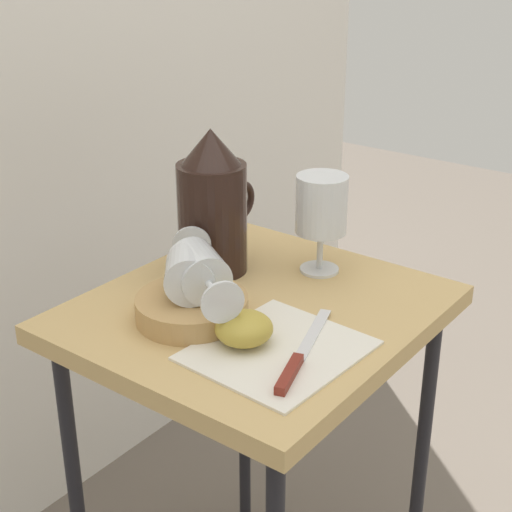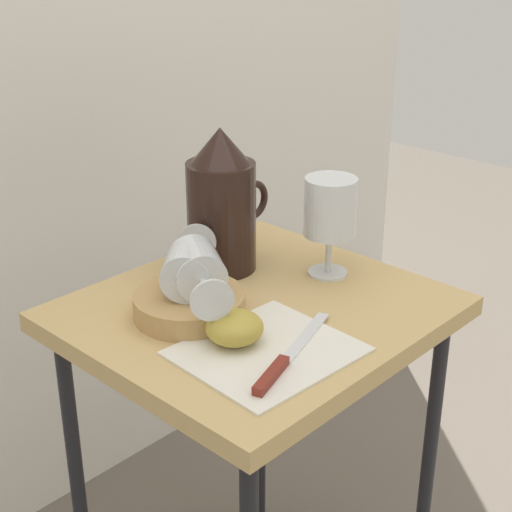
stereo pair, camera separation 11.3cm
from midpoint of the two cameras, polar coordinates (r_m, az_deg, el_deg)
The scene contains 9 objects.
table at distance 1.20m, azimuth 2.71°, elevation -6.78°, with size 0.52×0.47×0.68m.
linen_napkin at distance 1.04m, azimuth 3.94°, elevation -7.09°, with size 0.22×0.19×0.00m, color silver.
basket_tray at distance 1.12m, azimuth -2.05°, elevation -3.67°, with size 0.16×0.16×0.04m, color tan.
pitcher at distance 1.24m, azimuth 0.06°, elevation 3.13°, with size 0.16×0.11×0.24m.
wine_glass_upright at distance 1.23m, azimuth 8.10°, elevation 3.17°, with size 0.08×0.08×0.16m.
wine_glass_tipped_near at distance 1.11m, azimuth -2.08°, elevation -0.96°, with size 0.15×0.14×0.07m.
wine_glass_tipped_far at distance 1.10m, azimuth -1.39°, elevation -1.09°, with size 0.13×0.16×0.07m.
apple_half_left at distance 1.05m, azimuth 1.50°, elevation -5.36°, with size 0.08×0.08×0.04m, color #B29938.
knife at distance 1.01m, azimuth 5.24°, elevation -7.85°, with size 0.22×0.09×0.01m.
Camera 2 is at (-0.75, -0.71, 1.22)m, focal length 54.40 mm.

